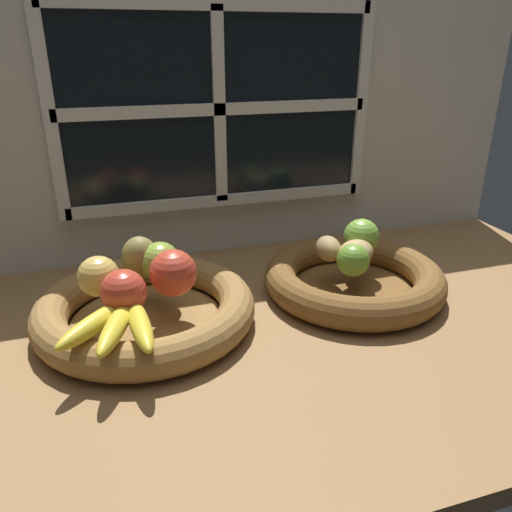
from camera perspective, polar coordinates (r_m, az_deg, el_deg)
The scene contains 14 objects.
ground_plane at distance 89.85cm, azimuth 0.56°, elevation -6.77°, with size 140.00×90.00×3.00cm, color olive.
back_wall at distance 107.58cm, azimuth -4.47°, elevation 14.88°, with size 140.00×4.60×55.00cm.
fruit_bowl_left at distance 85.04cm, azimuth -12.48°, elevation -5.95°, with size 36.26×36.26×5.87cm.
fruit_bowl_right at distance 95.08cm, azimuth 11.09°, elevation -2.56°, with size 33.40×33.40×5.87cm.
apple_red_front at distance 76.83cm, azimuth -14.90°, elevation -3.99°, with size 6.89×6.89×6.89cm, color #CC422D.
apple_green_back at distance 86.09cm, azimuth -10.88°, elevation -0.61°, with size 6.75×6.75×6.75cm, color #8CAD3D.
apple_golden_left at distance 83.22cm, azimuth -17.55°, elevation -2.24°, with size 6.62×6.62×6.62cm, color #DBB756.
apple_red_right at distance 80.45cm, azimuth -9.44°, elevation -1.92°, with size 7.61×7.61×7.61cm, color #CC422D.
pear_brown at distance 87.34cm, azimuth -13.10°, elevation -0.18°, with size 6.31×5.94×7.50cm, color olive.
banana_bunch_front at distance 73.10cm, azimuth -15.47°, elevation -7.34°, with size 13.92×16.53×2.87cm.
potato_large at distance 92.92cm, azimuth 11.34°, elevation 0.40°, with size 7.63×5.96×4.42cm, color tan.
potato_oblong at distance 93.69cm, azimuth 8.28°, elevation 0.85°, with size 6.59×4.47×4.53cm, color #A38451.
lime_near at distance 87.87cm, azimuth 11.04°, elevation -0.47°, with size 5.75×5.75×5.75cm, color #6B9E33.
lime_far at distance 97.55cm, azimuth 11.95°, elevation 2.21°, with size 6.78×6.78×6.78cm, color #7AAD3D.
Camera 1 is at (-24.30, -73.86, 43.52)cm, focal length 35.01 mm.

